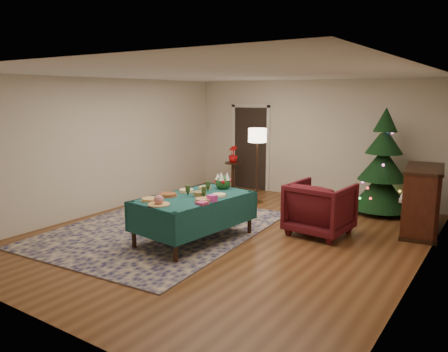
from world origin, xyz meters
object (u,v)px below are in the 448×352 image
Objects in this scene: potted_plant at (233,158)px; christmas_tree at (383,167)px; floor_lamp at (257,140)px; armchair at (320,206)px; gift_box at (212,198)px; piano at (422,201)px; buffet_table at (194,205)px; side_table at (233,177)px.

christmas_tree is (3.57, -0.05, 0.11)m from potted_plant.
armchair is at bearing -33.68° from floor_lamp.
gift_box is 0.09× the size of piano.
potted_plant is at bearing 113.06° from buffet_table.
armchair is at bearing -33.32° from potted_plant.
armchair is at bearing -104.78° from christmas_tree.
floor_lamp is (-0.42, 2.81, 0.80)m from buffet_table.
floor_lamp is 1.38m from potted_plant.
piano is at bearing -11.98° from potted_plant.
piano reaches higher than side_table.
piano is (3.42, -0.27, -0.84)m from floor_lamp.
armchair reaches higher than side_table.
floor_lamp is at bearing -32.64° from potted_plant.
christmas_tree is at bearing -0.79° from side_table.
floor_lamp reaches higher than side_table.
piano is (1.43, 1.06, 0.07)m from armchair.
floor_lamp reaches higher than gift_box.
armchair is at bearing -143.47° from piano.
piano is at bearing -4.53° from floor_lamp.
christmas_tree is (0.52, 1.96, 0.46)m from armchair.
floor_lamp is 3.53m from piano.
buffet_table reaches higher than side_table.
gift_box is 1.98m from armchair.
floor_lamp reaches higher than piano.
armchair is at bearing -33.32° from side_table.
gift_box is 3.92m from christmas_tree.
christmas_tree is (1.65, 3.55, 0.16)m from gift_box.
piano is at bearing -138.86° from armchair.
armchair is at bearing 43.24° from buffet_table.
potted_plant reaches higher than side_table.
side_table is (-1.92, 3.60, -0.45)m from gift_box.
floor_lamp is at bearing -165.90° from christmas_tree.
floor_lamp is 2.63m from christmas_tree.
side_table is at bearing 118.12° from gift_box.
armchair is 0.71× the size of piano.
piano reaches higher than gift_box.
gift_box is at bearing -114.90° from christmas_tree.
armchair is 1.37× the size of side_table.
potted_plant reaches higher than gift_box.
floor_lamp is at bearing 98.56° from buffet_table.
piano reaches higher than armchair.
armchair reaches higher than potted_plant.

